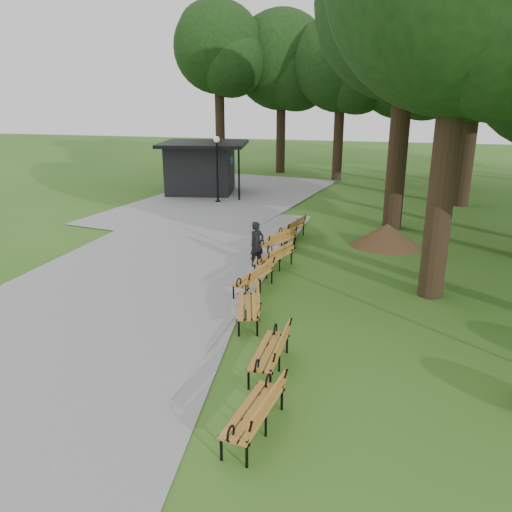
% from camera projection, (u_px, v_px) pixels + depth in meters
% --- Properties ---
extents(ground, '(100.00, 100.00, 0.00)m').
position_uv_depth(ground, '(248.00, 308.00, 13.82)').
color(ground, '#2F601B').
rests_on(ground, ground).
extents(path, '(12.00, 38.00, 0.06)m').
position_uv_depth(path, '(157.00, 262.00, 17.49)').
color(path, gray).
rests_on(path, ground).
extents(person, '(0.63, 0.67, 1.55)m').
position_uv_depth(person, '(257.00, 245.00, 16.86)').
color(person, black).
rests_on(person, ground).
extents(kiosk, '(5.24, 4.74, 2.92)m').
position_uv_depth(kiosk, '(201.00, 168.00, 28.98)').
color(kiosk, black).
rests_on(kiosk, ground).
extents(lamp_post, '(0.32, 0.32, 3.44)m').
position_uv_depth(lamp_post, '(217.00, 156.00, 26.18)').
color(lamp_post, black).
rests_on(lamp_post, ground).
extents(dirt_mound, '(2.27, 2.27, 0.88)m').
position_uv_depth(dirt_mound, '(386.00, 235.00, 19.21)').
color(dirt_mound, '#47301C').
rests_on(dirt_mound, ground).
extents(bench_0, '(0.91, 1.97, 0.88)m').
position_uv_depth(bench_0, '(254.00, 411.00, 8.64)').
color(bench_0, '#B9722A').
rests_on(bench_0, ground).
extents(bench_1, '(0.67, 1.91, 0.88)m').
position_uv_depth(bench_1, '(269.00, 351.00, 10.63)').
color(bench_1, '#B9722A').
rests_on(bench_1, ground).
extents(bench_2, '(1.11, 2.00, 0.88)m').
position_uv_depth(bench_2, '(248.00, 306.00, 12.89)').
color(bench_2, '#B9722A').
rests_on(bench_2, ground).
extents(bench_3, '(1.03, 1.99, 0.88)m').
position_uv_depth(bench_3, '(253.00, 277.00, 14.85)').
color(bench_3, '#B9722A').
rests_on(bench_3, ground).
extents(bench_4, '(1.20, 2.00, 0.88)m').
position_uv_depth(bench_4, '(274.00, 257.00, 16.64)').
color(bench_4, '#B9722A').
rests_on(bench_4, ground).
extents(bench_5, '(1.39, 1.99, 0.88)m').
position_uv_depth(bench_5, '(277.00, 241.00, 18.44)').
color(bench_5, '#B9722A').
rests_on(bench_5, ground).
extents(bench_6, '(1.07, 2.00, 0.88)m').
position_uv_depth(bench_6, '(290.00, 229.00, 20.05)').
color(bench_6, '#B9722A').
rests_on(bench_6, ground).
extents(lawn_tree_2, '(7.28, 7.28, 12.42)m').
position_uv_depth(lawn_tree_2, '(410.00, 5.00, 19.21)').
color(lawn_tree_2, black).
rests_on(lawn_tree_2, ground).
extents(lawn_tree_4, '(7.05, 7.05, 11.18)m').
position_uv_depth(lawn_tree_4, '(480.00, 47.00, 23.90)').
color(lawn_tree_4, black).
rests_on(lawn_tree_4, ground).
extents(tree_backdrop, '(36.35, 9.85, 16.25)m').
position_uv_depth(tree_backdrop, '(451.00, 48.00, 30.98)').
color(tree_backdrop, black).
rests_on(tree_backdrop, ground).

